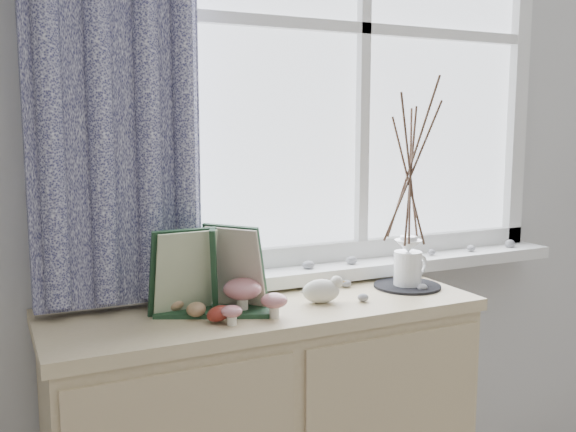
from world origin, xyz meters
The scene contains 7 objects.
botanical_book centered at (-0.31, 1.70, 0.97)m, with size 0.35×0.13×0.24m, color #1D3D25, non-canonical shape.
toadstool_cluster centered at (-0.23, 1.67, 0.91)m, with size 0.18×0.16×0.09m.
wooden_eggs centered at (-0.36, 1.71, 0.87)m, with size 0.13×0.17×0.06m.
songbird_figurine centered at (0.00, 1.70, 0.89)m, with size 0.14×0.07×0.08m, color silver, non-canonical shape.
crocheted_doily centered at (0.32, 1.74, 0.85)m, with size 0.20×0.20×0.01m, color black.
twig_pitcher centered at (0.32, 1.74, 1.22)m, with size 0.28×0.28×0.64m.
sideboard_pebbles centered at (0.15, 1.75, 0.86)m, with size 0.33×0.23×0.02m.
Camera 1 is at (-0.83, 0.16, 1.34)m, focal length 40.00 mm.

